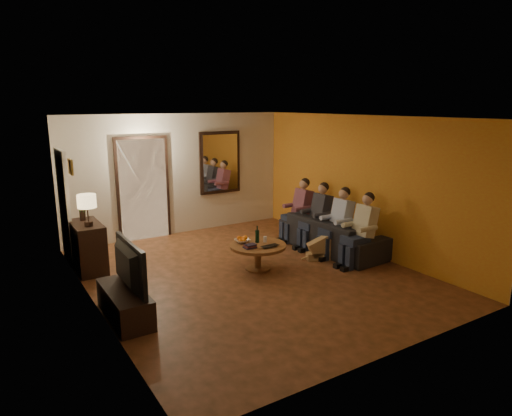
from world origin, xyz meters
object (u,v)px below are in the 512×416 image
person_c (318,218)px  person_d (300,212)px  dresser (88,247)px  tv_stand (125,304)px  coffee_table (258,257)px  sofa (332,234)px  bowl (242,241)px  laptop (272,247)px  dog (320,245)px  person_b (339,225)px  table_lamp (87,210)px  person_a (362,232)px  tv (122,267)px  wine_bottle (257,234)px

person_c → person_d: size_ratio=1.00×
dresser → tv_stand: 2.13m
tv_stand → coffee_table: 2.56m
sofa → bowl: sofa is taller
dresser → tv_stand: size_ratio=0.78×
laptop → dog: bearing=-0.4°
tv_stand → person_d: 4.49m
dresser → person_b: (4.16, -1.69, 0.18)m
person_b → laptop: bearing=-176.4°
table_lamp → laptop: 3.09m
person_a → person_c: same height
tv_stand → person_d: size_ratio=1.01×
tv → wine_bottle: 2.64m
person_d → laptop: (-1.58, -1.30, -0.14)m
tv_stand → person_a: size_ratio=1.01×
table_lamp → person_b: table_lamp is taller
tv_stand → laptop: 2.62m
bowl → laptop: 0.57m
sofa → coffee_table: 1.78m
table_lamp → wine_bottle: 2.84m
sofa → person_d: (-0.10, 0.90, 0.27)m
tv → laptop: (2.58, 0.33, -0.26)m
table_lamp → person_a: size_ratio=0.45×
tv → dog: size_ratio=2.01×
bowl → person_d: bearing=23.3°
tv → laptop: size_ratio=3.42×
person_b → person_d: 1.20m
table_lamp → bowl: bearing=-24.9°
person_a → tv: bearing=177.7°
sofa → laptop: (-1.68, -0.40, 0.14)m
sofa → tv: bearing=96.9°
laptop → bowl: bearing=114.3°
sofa → bowl: 1.97m
table_lamp → laptop: size_ratio=1.64×
dog → bowl: dog is taller
wine_bottle → tv: bearing=-164.3°
person_d → dresser: bearing=173.3°
dresser → tv_stand: bearing=-90.0°
table_lamp → bowl: table_lamp is taller
person_a → person_b: size_ratio=1.00×
table_lamp → person_b: (4.16, -1.47, -0.51)m
person_d → person_c: bearing=-90.0°
person_d → coffee_table: (-1.68, -1.02, -0.38)m
sofa → wine_bottle: size_ratio=7.24×
wine_bottle → tv_stand: bearing=-164.3°
table_lamp → wine_bottle: bearing=-25.1°
tv → person_c: bearing=-76.1°
tv → dresser: bearing=0.0°
dresser → dog: dresser is taller
sofa → person_d: bearing=3.5°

